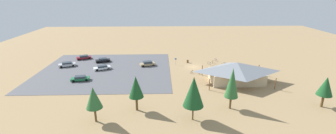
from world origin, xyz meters
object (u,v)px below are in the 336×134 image
at_px(bike_pavilion, 237,71).
at_px(bicycle_teal_trailside, 192,72).
at_px(pine_east, 136,87).
at_px(car_white_back_corner, 102,67).
at_px(bicycle_green_back_row, 223,69).
at_px(pine_center, 232,83).
at_px(car_maroon_aisle_side, 84,57).
at_px(visitor_at_bikes, 256,69).
at_px(bicycle_black_yard_right, 234,68).
at_px(bicycle_orange_yard_front, 217,68).
at_px(bicycle_red_mid_cluster, 199,73).
at_px(car_tan_inner_stall, 147,64).
at_px(car_silver_front_row, 67,64).
at_px(lot_sign, 176,60).
at_px(bicycle_silver_lone_west, 209,63).
at_px(car_black_by_curb, 103,60).
at_px(bicycle_blue_by_bin, 208,72).
at_px(bicycle_yellow_front_row, 213,62).
at_px(pine_far_east, 94,98).
at_px(bicycle_white_yard_center, 224,64).
at_px(pine_mideast, 326,86).
at_px(bicycle_purple_near_sign, 216,60).
at_px(trash_bin, 188,61).
at_px(car_green_near_entry, 80,78).
at_px(pine_west, 194,92).

bearing_deg(bike_pavilion, bicycle_teal_trailside, -33.31).
xyz_separation_m(pine_east, car_white_back_corner, (12.31, -24.22, -4.16)).
bearing_deg(bicycle_green_back_row, pine_center, 79.13).
bearing_deg(car_maroon_aisle_side, visitor_at_bikes, 164.81).
bearing_deg(car_maroon_aisle_side, bicycle_black_yard_right, 166.33).
relative_size(bicycle_green_back_row, bicycle_orange_yard_front, 1.09).
height_order(bicycle_red_mid_cluster, car_tan_inner_stall, car_tan_inner_stall).
xyz_separation_m(bicycle_green_back_row, car_silver_front_row, (46.04, -5.18, 0.36)).
xyz_separation_m(lot_sign, bicycle_teal_trailside, (-4.01, 7.58, -1.07)).
bearing_deg(visitor_at_bikes, bicycle_teal_trailside, 0.80).
relative_size(lot_sign, bicycle_silver_lone_west, 1.48).
bearing_deg(car_black_by_curb, car_white_back_corner, 101.63).
bearing_deg(bicycle_blue_by_bin, bicycle_silver_lone_west, -103.22).
xyz_separation_m(pine_center, bicycle_yellow_front_row, (-2.84, -29.37, -5.01)).
height_order(bicycle_red_mid_cluster, visitor_at_bikes, visitor_at_bikes).
relative_size(pine_far_east, bicycle_teal_trailside, 4.73).
relative_size(bicycle_white_yard_center, car_white_back_corner, 0.28).
height_order(pine_mideast, car_tan_inner_stall, pine_mideast).
distance_m(bicycle_purple_near_sign, car_white_back_corner, 35.72).
xyz_separation_m(trash_bin, bicycle_white_yard_center, (-10.93, 2.55, -0.09)).
relative_size(trash_bin, bicycle_blue_by_bin, 0.67).
bearing_deg(pine_center, lot_sign, -72.29).
distance_m(bicycle_silver_lone_west, bicycle_green_back_row, 6.48).
bearing_deg(bicycle_red_mid_cluster, bike_pavilion, 144.88).
height_order(car_maroon_aisle_side, car_green_near_entry, car_maroon_aisle_side).
bearing_deg(bicycle_purple_near_sign, bicycle_black_yard_right, 113.28).
distance_m(bicycle_green_back_row, car_silver_front_row, 46.34).
height_order(bicycle_yellow_front_row, bicycle_purple_near_sign, bicycle_yellow_front_row).
relative_size(bike_pavilion, car_tan_inner_stall, 3.25).
bearing_deg(car_silver_front_row, visitor_at_bikes, 173.15).
height_order(pine_center, car_silver_front_row, pine_center).
xyz_separation_m(bicycle_silver_lone_west, visitor_at_bikes, (-11.84, 7.32, 0.55)).
xyz_separation_m(bike_pavilion, car_maroon_aisle_side, (44.47, -21.28, -2.22)).
bearing_deg(car_green_near_entry, bicycle_orange_yard_front, -168.22).
bearing_deg(bicycle_green_back_row, bicycle_red_mid_cluster, 19.29).
bearing_deg(bicycle_teal_trailside, pine_east, 57.20).
xyz_separation_m(car_tan_inner_stall, car_green_near_entry, (16.51, 11.66, -0.07)).
bearing_deg(car_tan_inner_stall, bicycle_red_mid_cluster, 152.30).
bearing_deg(pine_far_east, bicycle_purple_near_sign, -129.55).
relative_size(bicycle_teal_trailside, bicycle_white_yard_center, 0.98).
bearing_deg(lot_sign, car_black_by_curb, -8.52).
xyz_separation_m(trash_bin, pine_center, (-5.01, 30.09, 4.94)).
xyz_separation_m(lot_sign, pine_west, (-1.08, 31.97, 4.07)).
xyz_separation_m(bicycle_black_yard_right, visitor_at_bikes, (-5.49, 2.82, 0.55)).
distance_m(bicycle_teal_trailside, bicycle_red_mid_cluster, 2.08).
bearing_deg(lot_sign, bicycle_purple_near_sign, -164.55).
xyz_separation_m(trash_bin, bicycle_black_yard_right, (-12.90, 6.53, -0.06)).
xyz_separation_m(bike_pavilion, pine_far_east, (30.47, 17.66, 1.67)).
bearing_deg(bicycle_teal_trailside, bicycle_green_back_row, -169.52).
height_order(bicycle_orange_yard_front, visitor_at_bikes, visitor_at_bikes).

